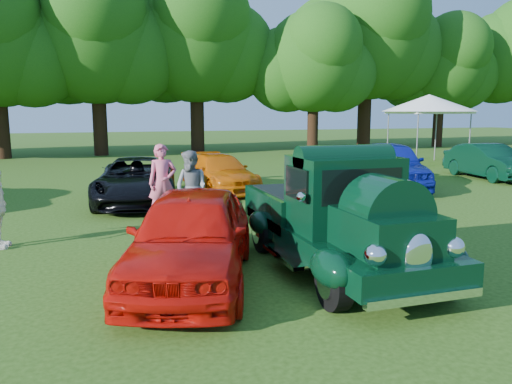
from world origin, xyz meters
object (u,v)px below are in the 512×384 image
object	(u,v)px
hero_pickup	(336,220)
canopy_tent	(429,104)
red_convertible	(192,236)
back_car_black	(136,181)
spectator_grey	(191,188)
back_car_blue	(390,165)
back_car_orange	(219,173)
spectator_pink	(163,183)
back_car_green	(489,161)

from	to	relation	value
hero_pickup	canopy_tent	xyz separation A→B (m)	(12.46, 14.33, 2.23)
red_convertible	back_car_black	bearing A→B (deg)	110.92
red_convertible	back_car_black	distance (m)	7.36
red_convertible	spectator_grey	world-z (taller)	spectator_grey
back_car_blue	back_car_orange	bearing A→B (deg)	-173.30
hero_pickup	red_convertible	world-z (taller)	hero_pickup
red_convertible	canopy_tent	xyz separation A→B (m)	(14.98, 14.28, 2.33)
back_car_black	hero_pickup	bearing A→B (deg)	-60.95
back_car_black	spectator_pink	size ratio (longest dim) A/B	2.53
hero_pickup	back_car_orange	size ratio (longest dim) A/B	1.19
spectator_pink	back_car_orange	bearing A→B (deg)	58.87
canopy_tent	back_car_blue	bearing A→B (deg)	-134.05
back_car_blue	red_convertible	bearing A→B (deg)	-119.32
back_car_orange	spectator_pink	distance (m)	4.90
red_convertible	spectator_pink	world-z (taller)	spectator_pink
hero_pickup	back_car_blue	size ratio (longest dim) A/B	1.03
red_convertible	canopy_tent	bearing A→B (deg)	62.34
red_convertible	spectator_pink	distance (m)	4.69
red_convertible	back_car_blue	xyz separation A→B (m)	(8.53, 7.62, 0.08)
back_car_black	back_car_orange	world-z (taller)	back_car_black
hero_pickup	spectator_grey	distance (m)	4.44
spectator_grey	spectator_pink	bearing A→B (deg)	-176.22
hero_pickup	back_car_orange	bearing A→B (deg)	89.37
back_car_green	back_car_orange	bearing A→B (deg)	-175.71
red_convertible	back_car_green	xyz separation A→B (m)	(13.72, 8.57, -0.06)
hero_pickup	red_convertible	size ratio (longest dim) A/B	1.14
back_car_black	back_car_blue	bearing A→B (deg)	9.98
back_car_green	back_car_black	bearing A→B (deg)	-169.08
back_car_black	back_car_blue	xyz separation A→B (m)	(8.82, 0.26, 0.16)
hero_pickup	spectator_grey	size ratio (longest dim) A/B	2.82
red_convertible	spectator_pink	xyz separation A→B (m)	(0.15, 4.68, 0.21)
back_car_blue	spectator_grey	world-z (taller)	spectator_grey
back_car_blue	spectator_pink	bearing A→B (deg)	-141.77
back_car_green	canopy_tent	size ratio (longest dim) A/B	0.84
back_car_black	canopy_tent	xyz separation A→B (m)	(15.26, 6.92, 2.41)
spectator_pink	canopy_tent	world-z (taller)	canopy_tent
back_car_orange	spectator_grey	bearing A→B (deg)	-117.96
back_car_blue	back_car_green	size ratio (longest dim) A/B	1.16
hero_pickup	back_car_black	distance (m)	7.93
back_car_black	back_car_green	xyz separation A→B (m)	(14.01, 1.21, 0.02)
back_car_orange	hero_pickup	bearing A→B (deg)	-97.56
back_car_green	spectator_grey	distance (m)	13.76
back_car_orange	back_car_blue	distance (m)	6.05
red_convertible	back_car_green	distance (m)	16.18
back_car_green	hero_pickup	bearing A→B (deg)	-136.43
back_car_blue	back_car_green	bearing A→B (deg)	29.36
spectator_pink	spectator_grey	bearing A→B (deg)	-49.50
red_convertible	hero_pickup	bearing A→B (deg)	17.48
back_car_orange	back_car_blue	xyz separation A→B (m)	(5.91, -1.28, 0.22)
hero_pickup	red_convertible	bearing A→B (deg)	178.77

